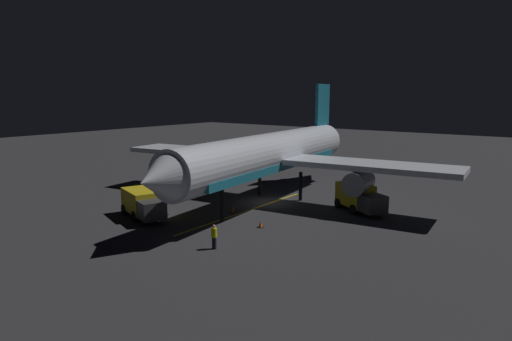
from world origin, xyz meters
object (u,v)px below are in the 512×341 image
object	(u,v)px
airliner	(271,155)
catering_truck	(359,198)
ground_crew_worker	(214,237)
traffic_cone_near_right	(233,210)
baggage_truck	(142,204)
traffic_cone_under_wing	(166,212)
traffic_cone_near_left	(260,224)

from	to	relation	value
airliner	catering_truck	distance (m)	9.51
ground_crew_worker	traffic_cone_near_right	bearing A→B (deg)	-58.06
baggage_truck	traffic_cone_under_wing	world-z (taller)	baggage_truck
catering_truck	traffic_cone_near_right	xyz separation A→B (m)	(8.99, 7.14, -1.00)
airliner	traffic_cone_near_left	xyz separation A→B (m)	(-4.51, 7.91, -4.45)
baggage_truck	traffic_cone_near_right	bearing A→B (deg)	-129.79
baggage_truck	traffic_cone_under_wing	bearing A→B (deg)	-112.52
catering_truck	traffic_cone_near_right	size ratio (longest dim) A/B	10.41
airliner	traffic_cone_near_right	bearing A→B (deg)	87.21
traffic_cone_near_right	traffic_cone_under_wing	bearing A→B (deg)	44.42
ground_crew_worker	catering_truck	bearing A→B (deg)	-103.42
traffic_cone_near_left	airliner	bearing A→B (deg)	-60.32
airliner	traffic_cone_near_left	bearing A→B (deg)	119.68
baggage_truck	ground_crew_worker	bearing A→B (deg)	167.65
ground_crew_worker	traffic_cone_under_wing	distance (m)	10.52
baggage_truck	catering_truck	world-z (taller)	catering_truck
traffic_cone_under_wing	baggage_truck	bearing A→B (deg)	67.48
traffic_cone_near_left	traffic_cone_near_right	bearing A→B (deg)	-26.14
ground_crew_worker	traffic_cone_near_left	distance (m)	6.16
baggage_truck	traffic_cone_under_wing	xyz separation A→B (m)	(-0.79, -1.91, -0.97)
traffic_cone_near_left	catering_truck	bearing A→B (deg)	-113.95
ground_crew_worker	traffic_cone_under_wing	xyz separation A→B (m)	(9.62, -4.19, -0.64)
traffic_cone_near_left	traffic_cone_under_wing	xyz separation A→B (m)	(9.13, 1.92, 0.00)
traffic_cone_near_left	ground_crew_worker	bearing A→B (deg)	94.62
traffic_cone_near_left	traffic_cone_under_wing	size ratio (longest dim) A/B	1.00
traffic_cone_near_left	traffic_cone_near_right	size ratio (longest dim) A/B	1.00
baggage_truck	traffic_cone_near_left	size ratio (longest dim) A/B	11.38
baggage_truck	traffic_cone_near_left	xyz separation A→B (m)	(-9.92, -3.83, -0.97)
catering_truck	ground_crew_worker	distance (m)	16.04
baggage_truck	traffic_cone_near_left	bearing A→B (deg)	-158.89
baggage_truck	traffic_cone_under_wing	size ratio (longest dim) A/B	11.38
airliner	baggage_truck	xyz separation A→B (m)	(5.41, 11.74, -3.47)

